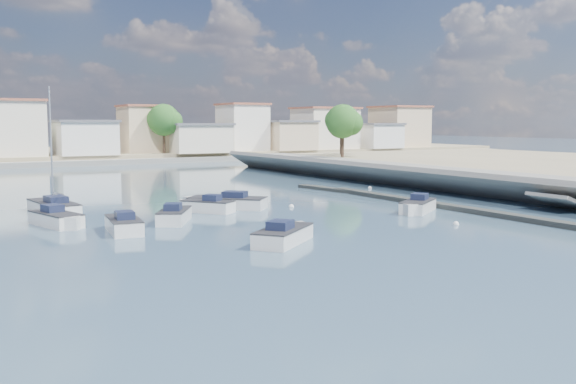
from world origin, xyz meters
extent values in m
plane|color=#294253|center=(0.00, 40.00, 0.00)|extent=(400.00, 400.00, 0.00)
cube|color=slate|center=(18.50, 13.00, 0.90)|extent=(5.00, 90.00, 1.80)
cube|color=slate|center=(14.15, 13.00, 0.90)|extent=(4.17, 90.00, 2.86)
cube|color=slate|center=(14.00, 4.00, 0.40)|extent=(5.31, 3.50, 1.94)
cube|color=black|center=(7.00, 10.00, 0.17)|extent=(1.00, 26.00, 0.35)
cube|color=black|center=(6.50, 24.00, 0.15)|extent=(2.00, 8.05, 0.30)
cube|color=gray|center=(0.00, 92.00, 0.70)|extent=(160.00, 40.00, 1.40)
cube|color=slate|center=(0.00, 71.00, 0.40)|extent=(160.00, 2.50, 0.80)
cube|color=beige|center=(-15.00, 77.00, 5.40)|extent=(10.00, 9.00, 8.00)
cube|color=#99513D|center=(-15.00, 77.00, 9.58)|extent=(10.60, 9.54, 0.35)
cube|color=white|center=(-4.00, 76.00, 3.90)|extent=(8.50, 8.50, 5.00)
cube|color=#595960|center=(-4.00, 76.00, 6.58)|extent=(9.01, 9.01, 0.35)
cube|color=beige|center=(6.00, 79.00, 5.15)|extent=(6.50, 7.50, 7.50)
cube|color=#99513D|center=(6.00, 79.00, 9.08)|extent=(6.89, 7.95, 0.35)
cube|color=beige|center=(14.00, 75.00, 3.65)|extent=(9.50, 9.00, 4.50)
cube|color=#595960|center=(14.00, 75.00, 6.08)|extent=(10.07, 9.54, 0.35)
cube|color=white|center=(24.00, 78.00, 5.40)|extent=(7.00, 8.00, 8.00)
cube|color=#99513D|center=(24.00, 78.00, 9.58)|extent=(7.42, 8.48, 0.35)
cube|color=beige|center=(32.00, 76.00, 3.90)|extent=(8.00, 9.00, 5.00)
cube|color=#595960|center=(32.00, 76.00, 6.58)|extent=(8.48, 9.54, 0.35)
cube|color=beige|center=(41.00, 77.00, 5.15)|extent=(10.50, 8.50, 7.50)
cube|color=#99513D|center=(41.00, 77.00, 9.08)|extent=(11.13, 9.01, 0.35)
cube|color=white|center=(52.00, 75.00, 3.65)|extent=(7.50, 7.50, 4.50)
cube|color=#595960|center=(52.00, 75.00, 6.08)|extent=(7.95, 7.95, 0.35)
cube|color=beige|center=(60.00, 78.00, 5.40)|extent=(9.00, 9.50, 8.00)
cube|color=#99513D|center=(60.00, 78.00, 9.58)|extent=(9.54, 10.07, 0.35)
cylinder|color=#38281E|center=(-12.00, 78.00, 2.86)|extent=(0.44, 0.44, 2.93)
sphere|color=#23501A|center=(-12.00, 78.00, 5.75)|extent=(4.16, 4.16, 4.16)
sphere|color=#23501A|center=(-11.22, 77.48, 5.56)|extent=(3.12, 3.12, 3.12)
sphere|color=#23501A|center=(-12.65, 78.39, 5.88)|extent=(2.86, 2.86, 2.86)
cylinder|color=#38281E|center=(8.00, 74.00, 3.20)|extent=(0.44, 0.44, 3.60)
sphere|color=#23501A|center=(8.00, 74.00, 6.76)|extent=(5.12, 5.12, 5.12)
sphere|color=#23501A|center=(8.96, 73.36, 6.52)|extent=(3.84, 3.84, 3.84)
sphere|color=#23501A|center=(7.20, 74.48, 6.92)|extent=(3.52, 3.52, 3.52)
cylinder|color=#38281E|center=(24.00, 77.00, 2.97)|extent=(0.44, 0.44, 3.15)
sphere|color=#23501A|center=(24.00, 77.00, 6.09)|extent=(4.48, 4.48, 4.48)
sphere|color=#23501A|center=(24.84, 76.44, 5.88)|extent=(3.36, 3.36, 3.36)
sphere|color=#23501A|center=(23.30, 77.42, 6.23)|extent=(3.08, 3.08, 3.08)
cylinder|color=#38281E|center=(40.00, 76.00, 2.75)|extent=(0.44, 0.44, 2.70)
sphere|color=#23501A|center=(40.00, 76.00, 5.42)|extent=(3.84, 3.84, 3.84)
sphere|color=#23501A|center=(40.72, 75.52, 5.24)|extent=(2.88, 2.88, 2.88)
sphere|color=#23501A|center=(39.40, 76.36, 5.54)|extent=(2.64, 2.64, 2.64)
cylinder|color=#38281E|center=(22.00, 44.00, 3.38)|extent=(0.44, 0.44, 3.15)
sphere|color=#23501A|center=(22.00, 44.00, 6.49)|extent=(4.48, 4.48, 4.48)
sphere|color=#23501A|center=(22.84, 43.44, 6.28)|extent=(3.36, 3.36, 3.36)
sphere|color=#23501A|center=(21.30, 44.42, 6.63)|extent=(3.08, 3.08, 3.08)
cylinder|color=#38281E|center=(26.00, 50.00, 3.26)|extent=(0.44, 0.44, 2.93)
sphere|color=#23501A|center=(26.00, 50.00, 6.15)|extent=(4.16, 4.16, 4.16)
sphere|color=#23501A|center=(26.78, 49.48, 5.96)|extent=(3.12, 3.12, 3.12)
sphere|color=#23501A|center=(25.35, 50.39, 6.29)|extent=(2.86, 2.86, 2.86)
cube|color=silver|center=(-16.45, 10.87, 0.30)|extent=(2.14, 4.34, 1.00)
cube|color=silver|center=(-16.23, 12.65, 0.30)|extent=(1.62, 1.62, 1.00)
cube|color=#262628|center=(-16.45, 10.87, 0.80)|extent=(2.17, 4.34, 0.08)
cube|color=#1A203A|center=(-16.50, 10.46, 1.04)|extent=(1.16, 1.37, 0.48)
cube|color=silver|center=(-12.65, 12.92, 0.30)|extent=(3.37, 4.21, 1.00)
cube|color=silver|center=(-11.80, 14.37, 0.30)|extent=(1.38, 1.38, 1.00)
cube|color=#262628|center=(-12.65, 12.92, 0.80)|extent=(3.40, 4.23, 0.08)
cube|color=#1A203A|center=(-12.85, 12.58, 1.04)|extent=(1.45, 1.52, 0.48)
cube|color=silver|center=(-6.88, 17.39, 0.30)|extent=(5.58, 5.38, 1.00)
cube|color=silver|center=(-8.67, 19.03, 0.30)|extent=(1.57, 1.57, 1.00)
cube|color=#262628|center=(-6.88, 17.39, 0.80)|extent=(5.61, 5.41, 0.08)
cube|color=#1A203A|center=(-6.47, 17.01, 1.04)|extent=(2.14, 2.12, 0.48)
cube|color=silver|center=(4.00, 8.85, 0.30)|extent=(4.27, 3.63, 1.00)
cube|color=silver|center=(2.57, 7.88, 0.30)|extent=(1.37, 1.37, 1.00)
cube|color=#262628|center=(4.00, 8.85, 0.80)|extent=(4.28, 3.65, 0.08)
cube|color=#1A203A|center=(4.33, 9.07, 1.04)|extent=(1.58, 1.53, 0.48)
cube|color=silver|center=(-8.97, 16.19, 0.30)|extent=(3.41, 3.84, 1.00)
cube|color=silver|center=(-9.93, 17.46, 0.30)|extent=(1.18, 1.18, 1.00)
cube|color=#262628|center=(-8.97, 16.19, 0.80)|extent=(3.43, 3.86, 0.08)
cube|color=#1A203A|center=(-8.75, 15.90, 1.04)|extent=(1.40, 1.44, 0.48)
cube|color=silver|center=(-19.40, 15.27, 0.30)|extent=(2.68, 4.57, 1.00)
cube|color=silver|center=(-18.92, 13.48, 0.30)|extent=(1.57, 1.57, 1.00)
cube|color=#262628|center=(-19.40, 15.27, 0.80)|extent=(2.71, 4.58, 0.08)
cube|color=#1A203A|center=(-19.51, 15.69, 1.04)|extent=(1.31, 1.51, 0.48)
cube|color=silver|center=(-10.20, 3.22, 0.30)|extent=(4.62, 4.22, 1.00)
cube|color=silver|center=(-8.70, 4.44, 0.30)|extent=(1.37, 1.37, 1.00)
cube|color=#262628|center=(-10.20, 3.22, 0.80)|extent=(4.64, 4.25, 0.08)
cube|color=#1A203A|center=(-10.55, 2.93, 1.04)|extent=(1.74, 1.71, 0.48)
cube|color=silver|center=(-18.52, 21.07, 0.30)|extent=(2.70, 6.16, 1.00)
cube|color=silver|center=(-18.84, 23.67, 0.30)|extent=(1.97, 1.97, 1.00)
cube|color=#262628|center=(-18.52, 21.07, 0.80)|extent=(2.74, 6.16, 0.08)
cube|color=#1A203A|center=(-18.44, 20.47, 1.04)|extent=(1.44, 1.93, 0.48)
cylinder|color=silver|center=(-18.52, 21.07, 4.80)|extent=(0.12, 0.12, 8.00)
cylinder|color=silver|center=(-18.37, 19.87, 1.50)|extent=(0.37, 2.39, 0.08)
sphere|color=white|center=(2.06, 3.16, 0.05)|extent=(0.37, 0.37, 0.37)
sphere|color=white|center=(-2.51, 15.50, 0.05)|extent=(0.37, 0.37, 0.37)
sphere|color=white|center=(10.93, 23.50, 0.05)|extent=(0.37, 0.37, 0.37)
sphere|color=white|center=(-6.00, 21.80, 0.05)|extent=(0.37, 0.37, 0.37)
sphere|color=white|center=(6.38, 28.23, 0.05)|extent=(0.37, 0.37, 0.37)
camera|label=1|loc=(-26.58, -25.52, 6.29)|focal=40.00mm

